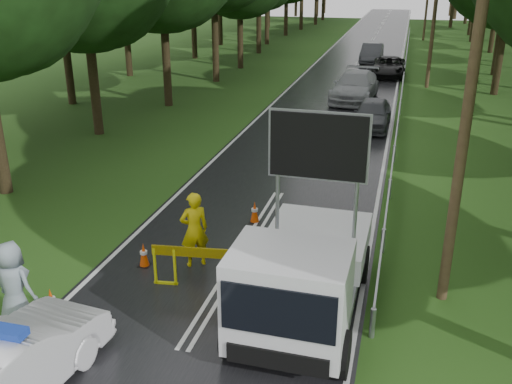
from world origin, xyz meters
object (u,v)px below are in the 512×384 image
(queue_car_second, at_px, (355,86))
(queue_car_third, at_px, (389,67))
(queue_car_fourth, at_px, (372,53))
(queue_car_first, at_px, (372,114))
(civilian, at_px, (280,268))
(work_truck, at_px, (302,274))
(barrier, at_px, (205,258))
(officer, at_px, (194,230))
(police_sedan, at_px, (4,369))

(queue_car_second, height_order, queue_car_third, queue_car_second)
(queue_car_third, relative_size, queue_car_fourth, 1.08)
(queue_car_first, distance_m, queue_car_second, 6.17)
(civilian, bearing_deg, queue_car_third, 50.54)
(queue_car_third, bearing_deg, civilian, -92.88)
(work_truck, distance_m, queue_car_fourth, 37.23)
(barrier, xyz_separation_m, queue_car_first, (2.84, 16.03, -0.11))
(civilian, bearing_deg, work_truck, -86.70)
(barrier, bearing_deg, queue_car_fourth, 80.68)
(work_truck, bearing_deg, queue_car_third, 90.12)
(civilian, xyz_separation_m, queue_car_first, (0.97, 16.08, -0.14))
(officer, xyz_separation_m, queue_car_second, (2.04, 21.03, -0.21))
(queue_car_first, height_order, queue_car_second, queue_car_second)
(queue_car_third, height_order, queue_car_fourth, queue_car_fourth)
(work_truck, xyz_separation_m, civilian, (-0.64, 0.74, -0.34))
(officer, xyz_separation_m, civilian, (2.50, -1.05, -0.18))
(queue_car_fourth, bearing_deg, officer, -92.19)
(work_truck, xyz_separation_m, barrier, (-2.51, 0.80, -0.37))
(barrier, height_order, queue_car_fourth, queue_car_fourth)
(police_sedan, xyz_separation_m, civilian, (3.96, 4.58, 0.11))
(queue_car_first, bearing_deg, queue_car_third, 90.41)
(queue_car_fourth, bearing_deg, barrier, -91.11)
(officer, relative_size, civilian, 1.21)
(barrier, distance_m, queue_car_first, 16.28)
(officer, bearing_deg, civilian, 121.30)
(barrier, height_order, civilian, civilian)
(civilian, height_order, queue_car_second, civilian)
(police_sedan, bearing_deg, work_truck, -133.59)
(work_truck, bearing_deg, queue_car_fourth, 92.75)
(officer, xyz_separation_m, queue_car_third, (3.60, 29.41, -0.34))
(work_truck, xyz_separation_m, officer, (-3.14, 1.80, -0.16))
(queue_car_third, xyz_separation_m, queue_car_fourth, (-1.62, 6.00, 0.07))
(work_truck, relative_size, queue_car_third, 1.12)
(police_sedan, relative_size, queue_car_second, 0.82)
(barrier, bearing_deg, queue_car_first, 72.75)
(officer, xyz_separation_m, queue_car_fourth, (1.98, 35.41, -0.27))
(police_sedan, bearing_deg, barrier, -107.71)
(barrier, distance_m, queue_car_fourth, 36.43)
(officer, height_order, queue_car_first, officer)
(officer, relative_size, queue_car_first, 0.50)
(barrier, bearing_deg, queue_car_second, 79.14)
(officer, bearing_deg, work_truck, 114.37)
(queue_car_second, xyz_separation_m, queue_car_third, (1.56, 8.38, -0.13))
(work_truck, relative_size, officer, 2.70)
(work_truck, bearing_deg, officer, 151.20)
(barrier, distance_m, civilian, 1.87)
(work_truck, xyz_separation_m, queue_car_third, (0.46, 31.21, -0.50))
(work_truck, relative_size, queue_car_first, 1.34)
(queue_car_first, bearing_deg, civilian, -92.53)
(work_truck, relative_size, queue_car_fourth, 1.21)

